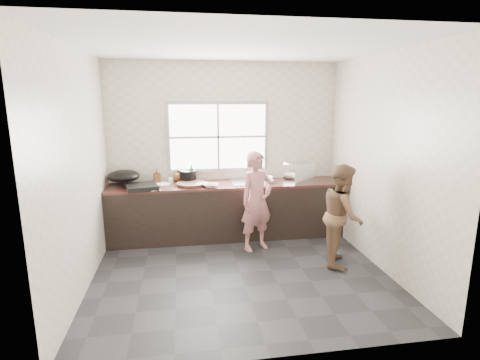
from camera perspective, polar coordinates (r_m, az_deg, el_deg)
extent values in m
cube|color=#262628|center=(4.84, 0.05, -14.00)|extent=(3.60, 3.20, 0.01)
cube|color=silver|center=(4.38, 0.05, 19.71)|extent=(3.60, 3.20, 0.01)
cube|color=beige|center=(5.98, -2.40, 4.71)|extent=(3.60, 0.01, 2.70)
cube|color=beige|center=(4.50, -23.29, 1.16)|extent=(0.01, 3.20, 2.70)
cube|color=beige|center=(5.02, 20.86, 2.44)|extent=(0.01, 3.20, 2.70)
cube|color=silver|center=(2.88, 5.14, -3.72)|extent=(3.60, 0.01, 2.70)
cube|color=black|center=(5.88, -1.96, -4.81)|extent=(3.60, 0.62, 0.82)
cube|color=#3D1E18|center=(5.77, -1.99, -0.73)|extent=(3.60, 0.64, 0.04)
cube|color=silver|center=(5.81, 1.44, -0.36)|extent=(0.55, 0.45, 0.02)
cylinder|color=silver|center=(5.98, 1.09, 1.41)|extent=(0.02, 0.02, 0.30)
cube|color=#9EA0A5|center=(5.93, -3.36, 6.58)|extent=(1.60, 0.05, 1.10)
cube|color=white|center=(5.91, -3.34, 6.56)|extent=(1.50, 0.01, 1.00)
imported|color=#C17476|center=(5.34, 2.56, -3.74)|extent=(0.57, 0.49, 1.33)
imported|color=brown|center=(5.05, 15.35, -5.15)|extent=(0.69, 0.78, 1.33)
cylinder|color=black|center=(5.67, -7.41, -0.62)|extent=(0.55, 0.55, 0.04)
cube|color=silver|center=(5.63, -5.91, -0.46)|extent=(0.23, 0.21, 0.01)
imported|color=white|center=(5.53, -4.42, -0.84)|extent=(0.27, 0.27, 0.05)
imported|color=white|center=(5.92, 3.92, 0.10)|extent=(0.19, 0.19, 0.06)
imported|color=white|center=(5.79, 4.37, -0.17)|extent=(0.25, 0.25, 0.07)
cylinder|color=black|center=(5.89, -7.92, 0.57)|extent=(0.28, 0.28, 0.19)
cylinder|color=white|center=(5.80, -11.73, -0.61)|extent=(0.30, 0.30, 0.02)
imported|color=#2D8A35|center=(5.92, -7.41, 1.19)|extent=(0.15, 0.15, 0.30)
imported|color=#4D2813|center=(5.90, -12.57, 0.51)|extent=(0.11, 0.11, 0.21)
imported|color=#4F2E13|center=(5.93, -9.40, 0.58)|extent=(0.19, 0.19, 0.19)
cylinder|color=silver|center=(5.83, -10.50, -0.14)|extent=(0.07, 0.07, 0.09)
cube|color=black|center=(5.60, -14.77, -1.00)|extent=(0.52, 0.52, 0.06)
ellipsoid|color=black|center=(5.84, -17.32, 0.58)|extent=(0.49, 0.49, 0.18)
cube|color=#BABDC1|center=(5.92, 9.03, 1.17)|extent=(0.48, 0.41, 0.30)
cylinder|color=#B1B4B9|center=(5.53, -13.19, -1.34)|extent=(0.33, 0.33, 0.01)
cylinder|color=silver|center=(5.70, -13.01, -0.94)|extent=(0.30, 0.30, 0.01)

